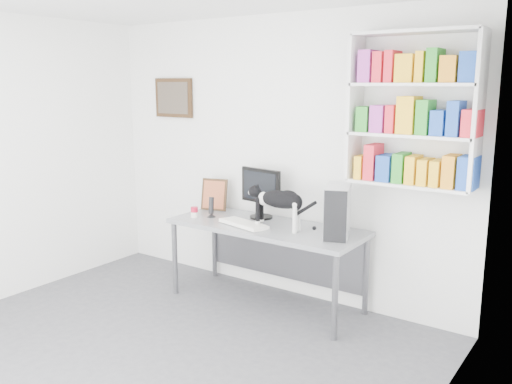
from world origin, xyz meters
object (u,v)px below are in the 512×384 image
Objects in this scene: speaker at (211,207)px; leaning_print at (214,194)px; bookshelf at (413,110)px; desk at (266,265)px; pc_tower at (338,211)px; keyboard at (244,224)px; monitor at (261,193)px; cat at (279,209)px; soup_can at (194,212)px.

speaker is 0.30m from leaning_print.
desk is (-1.24, -0.24, -1.46)m from bookshelf.
keyboard is at bearing 171.20° from pc_tower.
pc_tower is at bearing -1.64° from monitor.
leaning_print reaches higher than speaker.
bookshelf reaches higher than pc_tower.
leaning_print is at bearing -172.56° from monitor.
monitor reaches higher than cat.
desk is 0.61m from cat.
soup_can is (-0.58, -0.02, 0.03)m from keyboard.
pc_tower reaches higher than soup_can.
speaker is (-0.61, -0.06, 0.49)m from desk.
soup_can is at bearing -168.44° from bookshelf.
speaker is (-1.84, -0.30, -0.98)m from bookshelf.
monitor reaches higher than leaning_print.
leaning_print is 0.37m from soup_can.
desk is 18.21× the size of soup_can.
keyboard is 0.72m from leaning_print.
pc_tower is (0.70, 0.05, 0.61)m from desk.
keyboard is 2.41× the size of speaker.
soup_can is 0.94m from cat.
monitor is 2.40× the size of speaker.
desk is at bearing 162.41° from pc_tower.
speaker is at bearing -141.96° from monitor.
pc_tower is 1.48m from leaning_print.
soup_can is at bearing -179.08° from cat.
monitor is 4.89× the size of soup_can.
keyboard is at bearing -29.07° from speaker.
bookshelf is at bearing -14.58° from leaning_print.
bookshelf is at bearing -9.17° from speaker.
keyboard is at bearing -136.86° from desk.
pc_tower is at bearing 8.24° from soup_can.
keyboard is 0.47m from speaker.
leaning_print reaches higher than keyboard.
bookshelf is 1.65m from monitor.
pc_tower is at bearing 3.69° from desk.
soup_can is (-1.97, -0.40, -1.03)m from bookshelf.
leaning_print is at bearing 153.09° from pc_tower.
soup_can is 0.17× the size of cat.
keyboard reaches higher than desk.
soup_can is at bearing -100.80° from leaning_print.
cat is (-0.52, -0.12, -0.03)m from pc_tower.
leaning_print reaches higher than soup_can.
leaning_print is (-0.77, 0.19, 0.55)m from desk.
bookshelf is at bearing 10.93° from desk.
cat is at bearing -27.30° from monitor.
soup_can is at bearing -160.89° from speaker.
monitor is at bearing 134.50° from desk.
speaker reaches higher than keyboard.
monitor is (-1.42, -0.05, -0.83)m from bookshelf.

